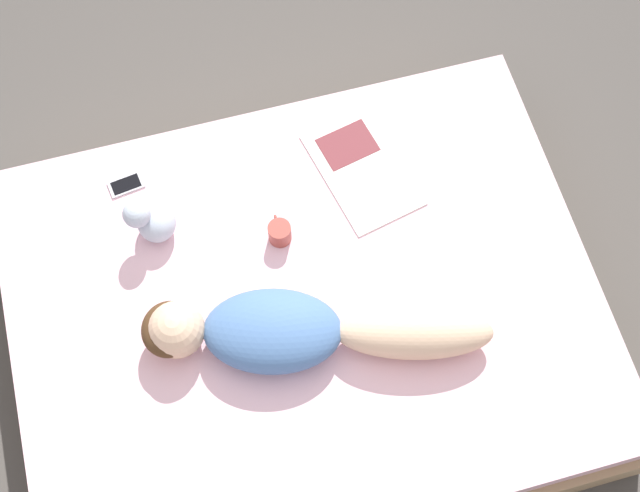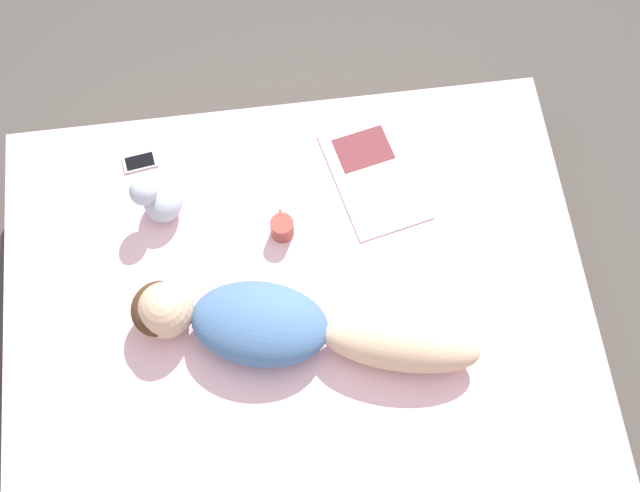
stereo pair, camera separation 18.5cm
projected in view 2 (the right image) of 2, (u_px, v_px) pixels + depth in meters
name	position (u px, v px, depth m)	size (l,w,h in m)	color
ground_plane	(300.00, 335.00, 3.76)	(12.00, 12.00, 0.00)	#4C4742
bed	(299.00, 319.00, 3.55)	(1.78, 2.26, 0.44)	tan
person	(282.00, 327.00, 3.21)	(0.54, 1.28, 0.21)	#DBB28E
open_magazine	(374.00, 175.00, 3.55)	(0.56, 0.41, 0.01)	silver
coffee_mug	(282.00, 227.00, 3.41)	(0.12, 0.09, 0.09)	#993D33
cell_phone	(140.00, 162.00, 3.58)	(0.09, 0.15, 0.01)	silver
plush_toy	(158.00, 199.00, 3.41)	(0.16, 0.18, 0.22)	#B2BCCC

